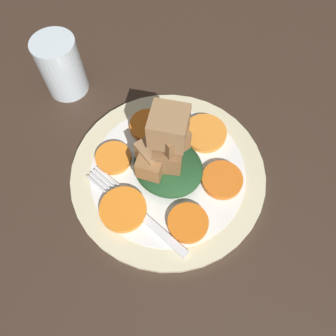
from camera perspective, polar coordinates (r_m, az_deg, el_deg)
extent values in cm
cube|color=#38281E|center=(50.13, 0.00, -1.60)|extent=(120.00, 120.00, 2.00)
cylinder|color=beige|center=(48.77, 0.00, -0.85)|extent=(28.79, 28.79, 1.00)
cylinder|color=white|center=(48.73, 0.00, -0.82)|extent=(23.04, 23.04, 1.00)
cylinder|color=orange|center=(51.29, 6.43, 6.07)|extent=(6.70, 6.70, 0.96)
cylinder|color=orange|center=(51.85, -3.47, 7.42)|extent=(5.83, 5.83, 0.96)
cylinder|color=orange|center=(49.40, -9.48, 1.77)|extent=(5.33, 5.33, 0.96)
cylinder|color=orange|center=(45.82, -7.82, -7.13)|extent=(6.53, 6.53, 0.96)
cylinder|color=orange|center=(44.87, 3.50, -9.49)|extent=(5.58, 5.58, 0.96)
cylinder|color=orange|center=(47.73, 9.40, -2.05)|extent=(5.92, 5.92, 0.96)
ellipsoid|color=#1E4723|center=(47.00, 0.00, 0.21)|extent=(10.41, 9.37, 2.76)
cube|color=#9E754C|center=(44.35, -2.48, 2.58)|extent=(4.61, 4.61, 3.78)
cube|color=brown|center=(44.11, -0.49, 2.21)|extent=(5.27, 5.27, 3.84)
cube|color=olive|center=(43.78, -3.01, 0.60)|extent=(4.31, 4.31, 3.35)
cube|color=brown|center=(41.63, 0.60, 5.25)|extent=(4.29, 4.29, 3.47)
cube|color=#9E754C|center=(40.43, 0.14, 7.16)|extent=(6.20, 6.20, 4.64)
cube|color=silver|center=(45.01, -2.63, -9.96)|extent=(12.04, 1.96, 0.40)
cube|color=silver|center=(47.00, -8.63, -4.62)|extent=(1.62, 2.41, 0.40)
cube|color=silver|center=(48.04, -12.03, -3.11)|extent=(4.73, 0.65, 0.40)
cube|color=silver|center=(48.15, -11.45, -2.58)|extent=(4.73, 0.65, 0.40)
cube|color=silver|center=(48.26, -10.88, -2.04)|extent=(4.73, 0.65, 0.40)
cube|color=silver|center=(48.39, -10.31, -1.51)|extent=(4.73, 0.65, 0.40)
cylinder|color=silver|center=(57.55, -18.10, 16.45)|extent=(6.83, 6.83, 9.82)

